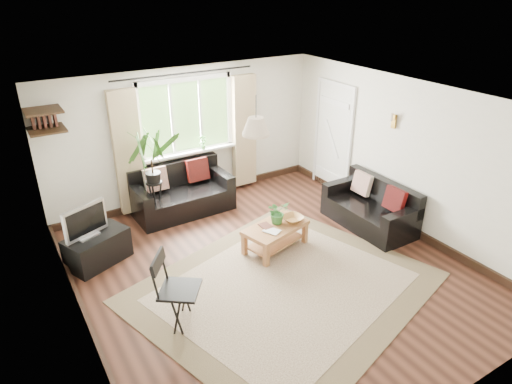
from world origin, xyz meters
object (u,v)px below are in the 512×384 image
sofa_right (370,206)px  coffee_table (275,237)px  folding_chair (180,291)px  palm_stand (153,179)px  sofa_back (182,191)px  tv_stand (98,248)px

sofa_right → coffee_table: size_ratio=1.56×
folding_chair → sofa_right: bearing=-44.2°
sofa_right → coffee_table: (-1.71, 0.20, -0.16)m
palm_stand → folding_chair: (-0.63, -2.52, -0.32)m
sofa_right → folding_chair: bearing=-81.1°
sofa_back → coffee_table: 1.99m
coffee_table → palm_stand: palm_stand is taller
coffee_table → tv_stand: size_ratio=1.15×
sofa_back → palm_stand: palm_stand is taller
tv_stand → palm_stand: size_ratio=0.54×
sofa_back → tv_stand: size_ratio=1.96×
sofa_back → folding_chair: bearing=-114.9°
sofa_back → folding_chair: 2.88m
sofa_back → tv_stand: 1.86m
folding_chair → coffee_table: bearing=-30.5°
tv_stand → sofa_back: bearing=3.3°
sofa_back → sofa_right: bearing=-41.9°
folding_chair → tv_stand: bearing=52.3°
tv_stand → folding_chair: (0.52, -1.82, 0.24)m
sofa_back → folding_chair: (-1.15, -2.64, 0.08)m
coffee_table → folding_chair: (-1.85, -0.79, 0.27)m
sofa_right → folding_chair: 3.60m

